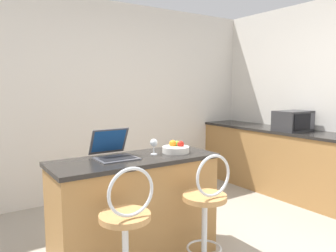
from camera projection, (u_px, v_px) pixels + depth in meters
name	position (u px, v px, depth m)	size (l,w,h in m)	color
wall_back	(106.00, 100.00, 4.42)	(12.00, 0.06, 2.60)	silver
breakfast_bar	(136.00, 210.00, 2.75)	(1.39, 0.54, 0.89)	#9E703D
counter_right	(292.00, 163.00, 4.41)	(0.60, 2.95, 0.89)	#9E703D
bar_stool_near	(126.00, 243.00, 2.14)	(0.40, 0.40, 0.98)	silver
bar_stool_far	(206.00, 220.00, 2.51)	(0.40, 0.40, 0.98)	silver
laptop	(113.00, 151.00, 2.68)	(0.32, 0.34, 0.24)	#47474C
microwave	(293.00, 121.00, 4.32)	(0.48, 0.34, 0.27)	#2D2D30
wine_glass_short	(154.00, 143.00, 2.81)	(0.07, 0.07, 0.14)	silver
fruit_bowl	(176.00, 149.00, 2.90)	(0.24, 0.24, 0.11)	silver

